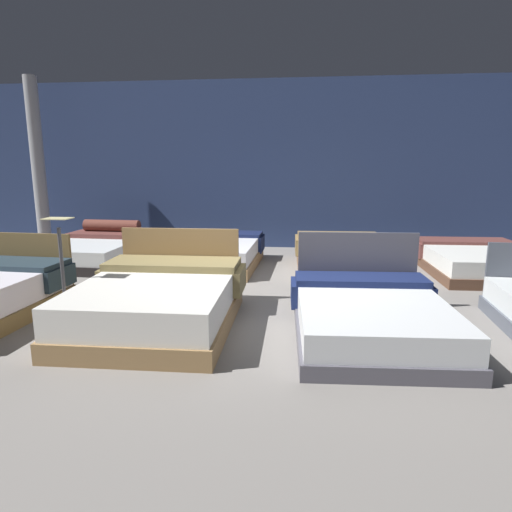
% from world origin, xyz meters
% --- Properties ---
extents(ground_plane, '(18.00, 18.00, 0.02)m').
position_xyz_m(ground_plane, '(0.00, 0.00, -0.01)').
color(ground_plane, gray).
extents(showroom_back_wall, '(18.00, 0.06, 3.50)m').
position_xyz_m(showroom_back_wall, '(0.00, 3.93, 1.75)').
color(showroom_back_wall, navy).
rests_on(showroom_back_wall, ground_plane).
extents(bed_1, '(1.75, 2.14, 0.95)m').
position_xyz_m(bed_1, '(-1.15, -1.05, 0.28)').
color(bed_1, '#987549').
rests_on(bed_1, ground_plane).
extents(bed_2, '(1.68, 2.09, 0.96)m').
position_xyz_m(bed_2, '(1.13, -1.11, 0.22)').
color(bed_2, '#54525C').
rests_on(bed_2, ground_plane).
extents(bed_4, '(1.64, 2.07, 0.70)m').
position_xyz_m(bed_4, '(-3.38, 1.99, 0.23)').
color(bed_4, black).
rests_on(bed_4, ground_plane).
extents(bed_5, '(1.53, 2.07, 0.51)m').
position_xyz_m(bed_5, '(-1.12, 1.92, 0.23)').
color(bed_5, olive).
rests_on(bed_5, ground_plane).
extents(bed_6, '(1.62, 2.07, 0.52)m').
position_xyz_m(bed_6, '(1.07, 1.96, 0.24)').
color(bed_6, brown).
rests_on(bed_6, ground_plane).
extents(bed_7, '(1.70, 2.14, 0.46)m').
position_xyz_m(bed_7, '(3.28, 1.88, 0.21)').
color(bed_7, brown).
rests_on(bed_7, ground_plane).
extents(price_sign, '(0.28, 0.24, 1.20)m').
position_xyz_m(price_sign, '(-2.22, -1.11, 0.47)').
color(price_sign, '#3F3F44').
rests_on(price_sign, ground_plane).
extents(support_pillar, '(0.26, 0.26, 3.50)m').
position_xyz_m(support_pillar, '(-5.05, 3.09, 1.75)').
color(support_pillar, '#99999E').
rests_on(support_pillar, ground_plane).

